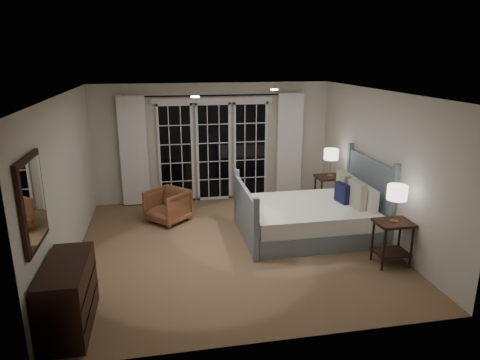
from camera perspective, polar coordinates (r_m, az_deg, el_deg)
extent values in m
plane|color=#825D46|center=(7.17, -0.85, -8.78)|extent=(5.00, 5.00, 0.00)
plane|color=white|center=(6.52, -0.95, 11.53)|extent=(5.00, 5.00, 0.00)
cube|color=beige|center=(6.79, -22.15, -0.22)|extent=(0.02, 5.00, 2.50)
cube|color=beige|center=(7.56, 18.13, 1.78)|extent=(0.02, 5.00, 2.50)
cube|color=beige|center=(9.15, -3.58, 4.99)|extent=(5.00, 0.02, 2.50)
cube|color=beige|center=(4.43, 4.68, -7.62)|extent=(5.00, 0.02, 2.50)
cube|color=black|center=(9.10, -8.55, 3.49)|extent=(0.66, 0.02, 2.02)
cube|color=black|center=(9.16, -3.53, 3.73)|extent=(0.66, 0.02, 2.02)
cube|color=black|center=(9.29, 1.38, 3.93)|extent=(0.66, 0.02, 2.02)
cube|color=white|center=(8.97, -3.65, 10.58)|extent=(2.50, 0.04, 0.10)
cylinder|color=black|center=(8.90, -3.61, 11.19)|extent=(3.50, 0.03, 0.03)
cube|color=white|center=(9.00, -13.97, 3.70)|extent=(0.55, 0.10, 2.25)
cube|color=white|center=(9.39, 6.59, 4.59)|extent=(0.55, 0.10, 2.25)
cylinder|color=white|center=(7.28, 4.59, 11.91)|extent=(0.12, 0.12, 0.01)
cylinder|color=white|center=(6.05, -6.00, 10.98)|extent=(0.12, 0.12, 0.01)
cube|color=gray|center=(7.64, 8.94, -6.13)|extent=(2.10, 1.64, 0.31)
cube|color=white|center=(7.53, 9.03, -4.15)|extent=(2.04, 1.58, 0.26)
cube|color=gray|center=(7.89, 16.73, -1.93)|extent=(0.06, 1.64, 1.33)
cube|color=gray|center=(7.24, 0.70, -4.58)|extent=(0.06, 1.64, 0.92)
cube|color=white|center=(7.51, 16.52, -2.21)|extent=(0.14, 0.60, 0.36)
cube|color=white|center=(8.05, 14.49, -0.80)|extent=(0.14, 0.60, 0.36)
cube|color=beige|center=(7.46, 15.31, -1.88)|extent=(0.16, 0.46, 0.45)
cube|color=beige|center=(7.94, 13.58, -0.64)|extent=(0.16, 0.46, 0.45)
cube|color=#16163D|center=(7.66, 13.44, -1.70)|extent=(0.15, 0.35, 0.34)
cube|color=black|center=(6.73, 19.84, -5.40)|extent=(0.53, 0.42, 0.04)
cube|color=black|center=(6.91, 19.46, -9.07)|extent=(0.49, 0.38, 0.03)
cylinder|color=black|center=(6.62, 18.61, -8.83)|extent=(0.04, 0.04, 0.65)
cylinder|color=black|center=(6.84, 21.90, -8.35)|extent=(0.04, 0.04, 0.65)
cylinder|color=black|center=(6.88, 17.26, -7.70)|extent=(0.04, 0.04, 0.65)
cylinder|color=black|center=(7.10, 20.46, -7.28)|extent=(0.04, 0.04, 0.65)
cube|color=black|center=(8.75, 11.89, 0.39)|extent=(0.55, 0.44, 0.04)
cube|color=black|center=(8.90, 11.70, -2.68)|extent=(0.51, 0.40, 0.03)
cylinder|color=black|center=(8.61, 10.77, -2.26)|extent=(0.04, 0.04, 0.68)
cylinder|color=black|center=(8.79, 13.58, -2.05)|extent=(0.04, 0.04, 0.68)
cylinder|color=black|center=(8.93, 9.96, -1.55)|extent=(0.04, 0.04, 0.68)
cylinder|color=black|center=(9.09, 12.69, -1.37)|extent=(0.04, 0.04, 0.68)
cylinder|color=#BE814C|center=(6.72, 19.86, -5.17)|extent=(0.12, 0.12, 0.02)
cylinder|color=#BE814C|center=(6.66, 20.01, -3.77)|extent=(0.02, 0.02, 0.33)
cylinder|color=white|center=(6.57, 20.23, -1.57)|extent=(0.29, 0.29, 0.21)
cylinder|color=#BE814C|center=(8.74, 11.90, 0.58)|extent=(0.12, 0.12, 0.02)
cylinder|color=#BE814C|center=(8.70, 11.96, 1.67)|extent=(0.02, 0.02, 0.32)
cylinder|color=white|center=(8.64, 12.07, 3.38)|extent=(0.29, 0.29, 0.21)
imported|color=brown|center=(8.18, -9.59, -3.42)|extent=(0.96, 0.96, 0.63)
cube|color=black|center=(5.43, -21.91, -14.12)|extent=(0.47, 1.14, 0.81)
cube|color=black|center=(5.45, -19.17, -15.35)|extent=(0.01, 1.12, 0.01)
cube|color=black|center=(5.32, -19.44, -12.90)|extent=(0.01, 1.12, 0.01)
cube|color=black|center=(5.03, -25.96, -2.68)|extent=(0.04, 0.85, 1.00)
cube|color=white|center=(5.02, -25.69, -2.67)|extent=(0.01, 0.73, 0.88)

